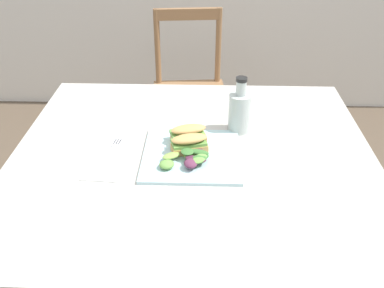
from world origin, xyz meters
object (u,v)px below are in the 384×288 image
at_px(dining_table, 193,185).
at_px(fork_on_napkin, 111,152).
at_px(chair_wooden_far, 190,92).
at_px(sandwich_half_back, 188,133).
at_px(plate_lunch, 192,155).
at_px(bottle_cold_brew, 239,113).
at_px(sandwich_half_front, 189,143).

bearing_deg(dining_table, fork_on_napkin, -178.96).
height_order(chair_wooden_far, sandwich_half_back, chair_wooden_far).
xyz_separation_m(chair_wooden_far, plate_lunch, (0.05, -1.09, 0.30)).
bearing_deg(bottle_cold_brew, chair_wooden_far, 102.15).
bearing_deg(chair_wooden_far, sandwich_half_front, -87.91).
bearing_deg(dining_table, sandwich_half_front, 164.29).
relative_size(dining_table, sandwich_half_front, 9.30).
relative_size(dining_table, sandwich_half_back, 9.30).
relative_size(chair_wooden_far, plate_lunch, 2.95).
xyz_separation_m(chair_wooden_far, sandwich_half_front, (0.04, -1.07, 0.33)).
xyz_separation_m(fork_on_napkin, bottle_cold_brew, (0.40, 0.16, 0.06)).
relative_size(plate_lunch, fork_on_napkin, 1.59).
distance_m(sandwich_half_front, sandwich_half_back, 0.06).
relative_size(plate_lunch, sandwich_half_back, 2.45).
distance_m(chair_wooden_far, sandwich_half_back, 1.07).
distance_m(sandwich_half_back, bottle_cold_brew, 0.19).
bearing_deg(fork_on_napkin, chair_wooden_far, 79.49).
relative_size(chair_wooden_far, fork_on_napkin, 4.68).
height_order(dining_table, chair_wooden_far, chair_wooden_far).
relative_size(dining_table, plate_lunch, 3.79).
bearing_deg(sandwich_half_front, dining_table, -15.71).
bearing_deg(plate_lunch, dining_table, 73.58).
height_order(chair_wooden_far, bottle_cold_brew, bottle_cold_brew).
bearing_deg(sandwich_half_front, fork_on_napkin, -178.13).
xyz_separation_m(plate_lunch, sandwich_half_front, (-0.01, 0.02, 0.03)).
relative_size(chair_wooden_far, sandwich_half_front, 7.23).
bearing_deg(sandwich_half_back, bottle_cold_brew, 29.06).
distance_m(dining_table, sandwich_half_back, 0.17).
relative_size(dining_table, fork_on_napkin, 6.02).
bearing_deg(bottle_cold_brew, dining_table, -134.29).
relative_size(sandwich_half_back, fork_on_napkin, 0.65).
bearing_deg(plate_lunch, sandwich_half_back, 99.33).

